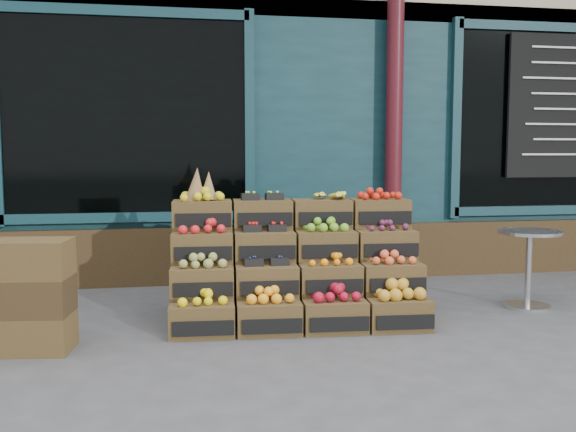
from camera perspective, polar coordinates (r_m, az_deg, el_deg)
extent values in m
plane|color=#464649|center=(4.92, 3.80, -10.67)|extent=(60.00, 60.00, 0.00)
cube|color=#103138|center=(9.90, -3.54, 11.58)|extent=(12.00, 6.00, 4.80)
cube|color=#103138|center=(6.93, -0.64, 6.65)|extent=(12.00, 0.12, 3.00)
cube|color=#392A17|center=(6.94, -0.54, -3.29)|extent=(12.00, 0.18, 0.60)
cube|color=black|center=(6.78, -14.15, 8.61)|extent=(2.40, 0.06, 2.00)
cube|color=black|center=(8.04, 22.77, 7.86)|extent=(2.40, 0.06, 2.00)
cylinder|color=#440F17|center=(7.04, 9.40, 7.38)|extent=(0.18, 0.18, 3.20)
cube|color=black|center=(7.99, 23.13, 8.95)|extent=(1.30, 0.04, 1.60)
cube|color=#4C391E|center=(4.97, -7.64, -9.06)|extent=(0.51, 0.37, 0.24)
cube|color=black|center=(4.81, -7.68, -9.89)|extent=(0.45, 0.04, 0.11)
cube|color=yellow|center=(4.94, -7.67, -7.24)|extent=(0.41, 0.28, 0.08)
cube|color=#4C391E|center=(4.99, -1.72, -8.97)|extent=(0.51, 0.37, 0.24)
cube|color=black|center=(4.82, -1.54, -9.79)|extent=(0.45, 0.04, 0.11)
cube|color=#FF9E1B|center=(4.95, -1.73, -7.11)|extent=(0.41, 0.28, 0.09)
cube|color=#4C391E|center=(5.06, 4.10, -8.78)|extent=(0.51, 0.37, 0.24)
cube|color=black|center=(4.89, 4.50, -9.58)|extent=(0.45, 0.04, 0.11)
cube|color=maroon|center=(5.02, 4.12, -6.91)|extent=(0.41, 0.28, 0.09)
cube|color=#4C391E|center=(5.17, 9.71, -8.52)|extent=(0.51, 0.37, 0.24)
cube|color=black|center=(5.01, 10.29, -9.29)|extent=(0.45, 0.04, 0.11)
cube|color=#C18922|center=(5.13, 9.75, -6.58)|extent=(0.41, 0.28, 0.11)
cube|color=#4C391E|center=(5.12, -7.64, -5.82)|extent=(0.51, 0.37, 0.24)
cube|color=black|center=(4.95, -7.67, -6.51)|extent=(0.45, 0.04, 0.11)
cube|color=olive|center=(5.09, -7.66, -4.01)|extent=(0.41, 0.28, 0.08)
cube|color=#4C391E|center=(5.14, -1.92, -5.74)|extent=(0.51, 0.37, 0.24)
cube|color=black|center=(4.96, -1.75, -6.43)|extent=(0.45, 0.04, 0.11)
cube|color=#1B2147|center=(5.11, -1.93, -4.24)|extent=(0.41, 0.28, 0.03)
cube|color=#4C391E|center=(5.20, 3.70, -5.60)|extent=(0.51, 0.37, 0.24)
cube|color=black|center=(5.03, 4.06, -6.28)|extent=(0.45, 0.04, 0.11)
cube|color=orange|center=(5.17, 3.71, -3.91)|extent=(0.41, 0.28, 0.07)
cube|color=#4C391E|center=(5.31, 9.13, -5.42)|extent=(0.51, 0.37, 0.24)
cube|color=black|center=(5.15, 9.67, -6.07)|extent=(0.45, 0.04, 0.11)
cube|color=#DC5931|center=(5.28, 9.16, -3.70)|extent=(0.41, 0.28, 0.08)
cube|color=#4C391E|center=(5.28, -7.63, -2.77)|extent=(0.51, 0.37, 0.24)
cube|color=black|center=(5.11, -7.66, -3.34)|extent=(0.45, 0.04, 0.11)
cube|color=red|center=(5.26, -7.65, -1.00)|extent=(0.41, 0.28, 0.08)
cube|color=#4C391E|center=(5.30, -2.11, -2.70)|extent=(0.51, 0.37, 0.24)
cube|color=black|center=(5.12, -1.96, -3.26)|extent=(0.45, 0.04, 0.11)
cube|color=red|center=(5.28, -2.12, -1.20)|extent=(0.41, 0.28, 0.03)
cube|color=#4C391E|center=(5.36, 3.32, -2.60)|extent=(0.51, 0.37, 0.24)
cube|color=black|center=(5.19, 3.66, -3.16)|extent=(0.45, 0.04, 0.11)
cube|color=#66A624|center=(5.34, 3.33, -0.86)|extent=(0.41, 0.28, 0.08)
cube|color=#4C391E|center=(5.47, 8.59, -2.49)|extent=(0.51, 0.37, 0.24)
cube|color=black|center=(5.30, 9.09, -3.03)|extent=(0.45, 0.04, 0.11)
cube|color=#501E38|center=(5.45, 8.61, -0.89)|extent=(0.41, 0.28, 0.06)
cube|color=#4C391E|center=(5.46, -7.62, 0.10)|extent=(0.51, 0.37, 0.24)
cube|color=black|center=(5.28, -7.65, -0.36)|extent=(0.45, 0.04, 0.11)
cube|color=gold|center=(5.44, -7.64, 1.81)|extent=(0.41, 0.28, 0.08)
cube|color=#4C391E|center=(5.47, -2.29, 0.16)|extent=(0.51, 0.37, 0.24)
cube|color=black|center=(5.29, -2.14, -0.29)|extent=(0.45, 0.04, 0.11)
cube|color=#89CA44|center=(5.46, -2.29, 1.58)|extent=(0.41, 0.28, 0.03)
cube|color=#4C391E|center=(5.53, 2.97, 0.22)|extent=(0.51, 0.37, 0.24)
cube|color=black|center=(5.36, 3.29, -0.23)|extent=(0.45, 0.04, 0.11)
cube|color=yellow|center=(5.52, 2.98, 1.87)|extent=(0.41, 0.28, 0.08)
cube|color=#4C391E|center=(5.64, 8.08, 0.27)|extent=(0.51, 0.37, 0.24)
cube|color=black|center=(5.47, 8.55, -0.16)|extent=(0.45, 0.04, 0.11)
cube|color=red|center=(5.63, 8.10, 1.88)|extent=(0.41, 0.28, 0.07)
cube|color=#392A17|center=(5.22, 0.90, -8.31)|extent=(2.03, 0.47, 0.24)
cube|color=#392A17|center=(5.39, 0.62, -6.52)|extent=(2.03, 0.47, 0.49)
cube|color=#392A17|center=(5.57, 0.35, -4.84)|extent=(2.03, 0.47, 0.73)
cone|color=olive|center=(5.44, -8.15, 2.86)|extent=(0.17, 0.17, 0.28)
cone|color=olive|center=(5.48, -7.08, 2.70)|extent=(0.15, 0.15, 0.24)
cube|color=#4C391E|center=(4.88, -21.68, -9.61)|extent=(0.57, 0.43, 0.26)
cube|color=#392A17|center=(4.82, -21.80, -6.61)|extent=(0.57, 0.43, 0.26)
cube|color=#4C391E|center=(4.77, -21.91, -3.53)|extent=(0.57, 0.43, 0.26)
cylinder|color=silver|center=(6.17, 20.47, -7.50)|extent=(0.40, 0.40, 0.03)
cylinder|color=silver|center=(6.11, 20.57, -4.51)|extent=(0.06, 0.06, 0.66)
cylinder|color=silver|center=(6.06, 20.69, -1.34)|extent=(0.55, 0.55, 0.03)
imported|color=#19591D|center=(7.24, -13.30, 2.49)|extent=(0.73, 0.49, 2.00)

